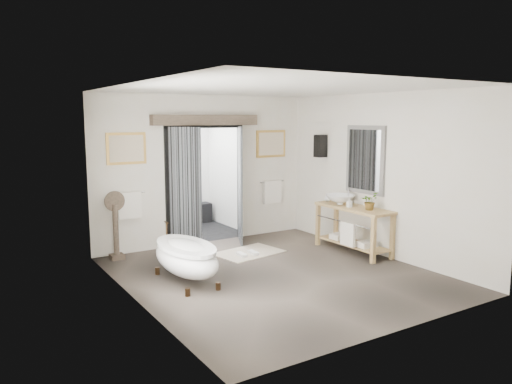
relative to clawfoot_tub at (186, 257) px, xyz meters
The scene contains 13 objects.
ground_plane 1.47m from the clawfoot_tub, 17.97° to the right, with size 5.00×5.00×0.00m, color #65584D.
room_shell 2.05m from the clawfoot_tub, 22.91° to the right, with size 4.52×5.02×2.91m.
shower_room 3.84m from the clawfoot_tub, 69.23° to the left, with size 2.22×2.01×2.51m.
back_wall_dressing 2.59m from the clawfoot_tub, 54.32° to the left, with size 3.82×0.77×2.52m.
clawfoot_tub is the anchor object (origin of this frame).
vanity 3.30m from the clawfoot_tub, ahead, with size 0.57×1.60×0.85m.
pedestal_mirror 1.87m from the clawfoot_tub, 106.22° to the left, with size 0.36×0.23×1.21m.
rug 1.91m from the clawfoot_tub, 28.46° to the left, with size 1.20×0.80×0.01m, color beige.
slippers 1.74m from the clawfoot_tub, 25.90° to the left, with size 0.36×0.27×0.05m.
basin 3.33m from the clawfoot_tub, ahead, with size 0.54×0.54×0.18m, color white.
plant 3.41m from the clawfoot_tub, ahead, with size 0.29×0.25×0.32m, color gray.
soap_bottle_a 3.26m from the clawfoot_tub, ahead, with size 0.08×0.08×0.18m, color gray.
soap_bottle_b 3.41m from the clawfoot_tub, 11.21° to the left, with size 0.12×0.12×0.16m, color gray.
Camera 1 is at (-4.32, -6.28, 2.46)m, focal length 35.00 mm.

